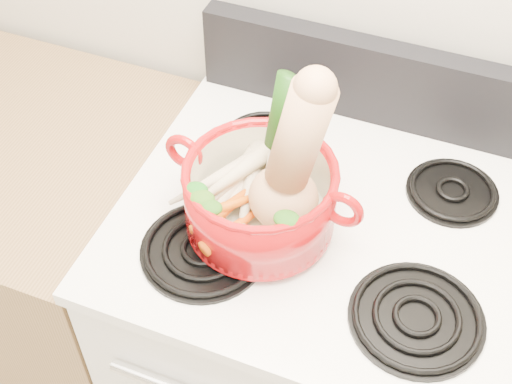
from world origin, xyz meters
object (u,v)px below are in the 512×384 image
at_px(stove_body, 317,353).
at_px(leek, 277,138).
at_px(dutch_oven, 260,197).
at_px(squash, 285,156).

height_order(stove_body, leek, leek).
relative_size(dutch_oven, squash, 0.86).
height_order(dutch_oven, squash, squash).
bearing_deg(squash, dutch_oven, 176.70).
height_order(dutch_oven, leek, leek).
bearing_deg(dutch_oven, squash, 5.29).
relative_size(dutch_oven, leek, 1.03).
height_order(squash, leek, squash).
xyz_separation_m(dutch_oven, squash, (0.04, 0.00, 0.12)).
distance_m(stove_body, squash, 0.70).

